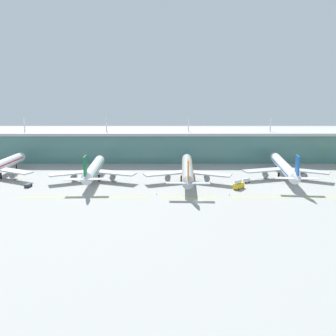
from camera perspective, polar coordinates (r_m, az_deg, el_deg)
ground_plane at (r=183.79m, az=4.59°, el=-4.84°), size 600.00×600.00×0.00m
terminal_building at (r=275.87m, az=3.13°, el=3.42°), size 288.00×34.00×29.73m
airliner_near_middle at (r=221.61m, az=-10.61°, el=-0.22°), size 48.77×59.07×18.90m
airliner_center at (r=216.59m, az=3.06°, el=-0.31°), size 48.77×71.37×18.90m
airliner_far_middle at (r=232.99m, az=16.84°, el=0.09°), size 48.62×67.83×18.90m
taxiway_stripe_west at (r=196.76m, az=-16.68°, el=-4.15°), size 28.00×0.70×0.04m
taxiway_stripe_mid_west at (r=189.71m, az=-6.78°, el=-4.32°), size 28.00×0.70×0.04m
taxiway_stripe_centre at (r=188.62m, az=3.56°, el=-4.35°), size 28.00×0.70×0.04m
taxiway_stripe_mid_east at (r=193.59m, az=13.68°, el=-4.25°), size 28.00×0.70×0.04m
taxiway_stripe_east at (r=204.18m, az=23.02°, el=-4.04°), size 28.00×0.70×0.04m
fuel_truck at (r=206.00m, az=10.50°, el=-2.41°), size 6.71×7.12×4.95m
baggage_cart at (r=218.98m, az=11.59°, el=-1.82°), size 4.01×3.46×2.48m
pushback_tug at (r=219.11m, az=-19.51°, el=-2.34°), size 3.17×4.75×1.85m
safety_cone_left_wingtip at (r=194.57m, az=9.18°, el=-3.85°), size 0.56×0.56×0.70m
safety_cone_nose_front at (r=192.98m, az=-1.45°, el=-3.83°), size 0.56×0.56×0.70m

